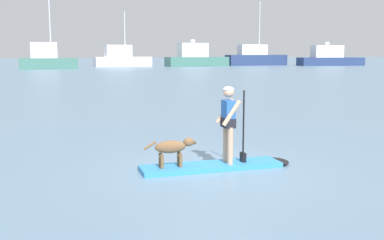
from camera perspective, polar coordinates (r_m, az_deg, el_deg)
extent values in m
plane|color=slate|center=(9.70, 2.42, -6.06)|extent=(400.00, 400.00, 0.00)
cube|color=#338CD8|center=(9.69, 2.42, -5.77)|extent=(3.05, 1.07, 0.10)
ellipsoid|color=black|center=(10.27, 10.35, -5.09)|extent=(0.64, 0.73, 0.10)
cylinder|color=tan|center=(9.84, 4.22, -2.94)|extent=(0.12, 0.12, 0.78)
cylinder|color=tan|center=(9.60, 4.78, -3.23)|extent=(0.12, 0.12, 0.78)
cube|color=black|center=(9.63, 4.52, -0.33)|extent=(0.26, 0.38, 0.20)
cube|color=#2659A5|center=(9.61, 4.54, 0.83)|extent=(0.24, 0.36, 0.55)
sphere|color=tan|center=(9.56, 4.57, 3.48)|extent=(0.22, 0.22, 0.22)
ellipsoid|color=white|center=(9.55, 4.57, 3.84)|extent=(0.23, 0.23, 0.11)
cylinder|color=tan|center=(9.78, 4.13, 1.14)|extent=(0.43, 0.14, 0.54)
cylinder|color=tan|center=(9.43, 4.96, 0.86)|extent=(0.43, 0.14, 0.54)
cylinder|color=black|center=(9.78, 6.43, -0.79)|extent=(0.04, 0.04, 1.54)
cube|color=black|center=(9.91, 6.36, -4.60)|extent=(0.10, 0.19, 0.20)
ellipsoid|color=brown|center=(9.33, -2.70, -3.35)|extent=(0.67, 0.30, 0.26)
ellipsoid|color=brown|center=(9.42, -0.44, -2.75)|extent=(0.24, 0.19, 0.18)
ellipsoid|color=#503923|center=(9.45, 0.20, -2.83)|extent=(0.13, 0.09, 0.08)
cylinder|color=brown|center=(9.23, -5.26, -3.19)|extent=(0.27, 0.08, 0.18)
cylinder|color=brown|center=(9.51, -1.67, -4.82)|extent=(0.07, 0.07, 0.29)
cylinder|color=brown|center=(9.37, -1.42, -5.03)|extent=(0.07, 0.07, 0.29)
cylinder|color=brown|center=(9.42, -3.96, -4.97)|extent=(0.07, 0.07, 0.29)
cylinder|color=brown|center=(9.28, -3.75, -5.18)|extent=(0.07, 0.07, 0.29)
cube|color=#3F7266|center=(70.89, -17.41, 6.72)|extent=(8.39, 3.30, 1.60)
cube|color=silver|center=(70.81, -17.98, 8.26)|extent=(3.84, 2.28, 2.29)
cylinder|color=silver|center=(71.07, -17.30, 11.69)|extent=(0.20, 0.20, 10.72)
cylinder|color=silver|center=(70.81, -17.99, 8.31)|extent=(2.87, 0.36, 0.14)
cube|color=white|center=(81.81, -8.64, 7.20)|extent=(10.05, 2.95, 1.65)
cube|color=silver|center=(81.59, -9.18, 8.49)|extent=(4.54, 2.16, 2.07)
cylinder|color=silver|center=(81.98, -8.37, 10.51)|extent=(0.20, 0.20, 7.78)
cylinder|color=silver|center=(81.59, -9.18, 8.61)|extent=(3.51, 0.19, 0.14)
cube|color=#3F7266|center=(81.24, 0.63, 7.28)|extent=(11.13, 3.38, 1.63)
cube|color=silver|center=(80.88, 0.09, 8.71)|extent=(5.02, 2.49, 2.42)
ellipsoid|color=white|center=(80.90, 0.09, 9.81)|extent=(0.90, 0.90, 0.60)
cube|color=navy|center=(88.30, 7.99, 7.40)|extent=(11.93, 3.91, 1.97)
cube|color=silver|center=(87.83, 7.52, 8.67)|extent=(5.44, 2.65, 1.92)
cylinder|color=silver|center=(88.71, 8.40, 11.24)|extent=(0.20, 0.20, 9.96)
cylinder|color=silver|center=(87.83, 7.53, 8.82)|extent=(4.10, 0.47, 0.14)
cube|color=navy|center=(89.87, 16.85, 6.98)|extent=(12.56, 6.34, 1.49)
cube|color=silver|center=(89.27, 16.45, 8.19)|extent=(5.91, 3.88, 2.24)
ellipsoid|color=white|center=(89.29, 16.49, 9.13)|extent=(0.90, 0.90, 0.60)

